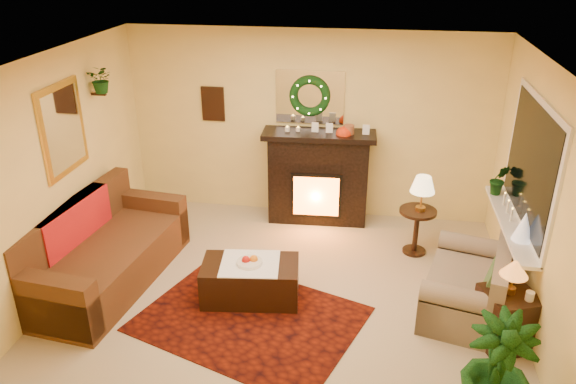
# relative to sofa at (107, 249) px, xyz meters

# --- Properties ---
(floor) EXTENTS (5.00, 5.00, 0.00)m
(floor) POSITION_rel_sofa_xyz_m (2.04, -0.05, -0.43)
(floor) COLOR beige
(floor) RESTS_ON ground
(ceiling) EXTENTS (5.00, 5.00, 0.00)m
(ceiling) POSITION_rel_sofa_xyz_m (2.04, -0.05, 2.17)
(ceiling) COLOR white
(ceiling) RESTS_ON ground
(wall_back) EXTENTS (5.00, 5.00, 0.00)m
(wall_back) POSITION_rel_sofa_xyz_m (2.04, 2.20, 0.87)
(wall_back) COLOR #EFD88C
(wall_back) RESTS_ON ground
(wall_front) EXTENTS (5.00, 5.00, 0.00)m
(wall_front) POSITION_rel_sofa_xyz_m (2.04, -2.30, 0.87)
(wall_front) COLOR #EFD88C
(wall_front) RESTS_ON ground
(wall_left) EXTENTS (4.50, 4.50, 0.00)m
(wall_left) POSITION_rel_sofa_xyz_m (-0.46, -0.05, 0.87)
(wall_left) COLOR #EFD88C
(wall_left) RESTS_ON ground
(wall_right) EXTENTS (4.50, 4.50, 0.00)m
(wall_right) POSITION_rel_sofa_xyz_m (4.54, -0.05, 0.87)
(wall_right) COLOR #EFD88C
(wall_right) RESTS_ON ground
(area_rug) EXTENTS (2.60, 2.27, 0.01)m
(area_rug) POSITION_rel_sofa_xyz_m (1.75, -0.46, -0.42)
(area_rug) COLOR #480406
(area_rug) RESTS_ON floor
(sofa) EXTENTS (1.23, 2.31, 0.95)m
(sofa) POSITION_rel_sofa_xyz_m (0.00, 0.00, 0.00)
(sofa) COLOR #4A2E1A
(sofa) RESTS_ON floor
(red_throw) EXTENTS (0.73, 1.19, 0.02)m
(red_throw) POSITION_rel_sofa_xyz_m (-0.08, 0.14, 0.03)
(red_throw) COLOR #BF080F
(red_throw) RESTS_ON sofa
(fireplace) EXTENTS (1.36, 0.48, 1.23)m
(fireplace) POSITION_rel_sofa_xyz_m (2.20, 1.95, 0.12)
(fireplace) COLOR black
(fireplace) RESTS_ON floor
(poinsettia) EXTENTS (0.21, 0.21, 0.21)m
(poinsettia) POSITION_rel_sofa_xyz_m (2.53, 1.90, 0.87)
(poinsettia) COLOR red
(poinsettia) RESTS_ON fireplace
(mantel_candle_a) EXTENTS (0.06, 0.06, 0.19)m
(mantel_candle_a) POSITION_rel_sofa_xyz_m (1.78, 1.91, 0.83)
(mantel_candle_a) COLOR white
(mantel_candle_a) RESTS_ON fireplace
(mantel_candle_b) EXTENTS (0.06, 0.06, 0.17)m
(mantel_candle_b) POSITION_rel_sofa_xyz_m (1.92, 1.94, 0.83)
(mantel_candle_b) COLOR silver
(mantel_candle_b) RESTS_ON fireplace
(mantel_mirror) EXTENTS (0.92, 0.02, 0.72)m
(mantel_mirror) POSITION_rel_sofa_xyz_m (2.04, 2.18, 1.27)
(mantel_mirror) COLOR white
(mantel_mirror) RESTS_ON wall_back
(wreath) EXTENTS (0.55, 0.11, 0.55)m
(wreath) POSITION_rel_sofa_xyz_m (2.04, 2.14, 1.29)
(wreath) COLOR #194719
(wreath) RESTS_ON wall_back
(wall_art) EXTENTS (0.32, 0.03, 0.48)m
(wall_art) POSITION_rel_sofa_xyz_m (0.69, 2.18, 1.12)
(wall_art) COLOR #381E11
(wall_art) RESTS_ON wall_back
(gold_mirror) EXTENTS (0.03, 0.84, 1.00)m
(gold_mirror) POSITION_rel_sofa_xyz_m (-0.44, 0.25, 1.32)
(gold_mirror) COLOR gold
(gold_mirror) RESTS_ON wall_left
(hanging_plant) EXTENTS (0.33, 0.28, 0.36)m
(hanging_plant) POSITION_rel_sofa_xyz_m (-0.30, 1.00, 1.54)
(hanging_plant) COLOR #194719
(hanging_plant) RESTS_ON wall_left
(loveseat) EXTENTS (1.09, 1.49, 0.78)m
(loveseat) POSITION_rel_sofa_xyz_m (3.99, 0.11, -0.01)
(loveseat) COLOR #7D6850
(loveseat) RESTS_ON floor
(window_frame) EXTENTS (0.03, 1.86, 1.36)m
(window_frame) POSITION_rel_sofa_xyz_m (4.53, 0.50, 1.12)
(window_frame) COLOR white
(window_frame) RESTS_ON wall_right
(window_glass) EXTENTS (0.02, 1.70, 1.22)m
(window_glass) POSITION_rel_sofa_xyz_m (4.51, 0.50, 1.12)
(window_glass) COLOR black
(window_glass) RESTS_ON wall_right
(window_sill) EXTENTS (0.22, 1.86, 0.04)m
(window_sill) POSITION_rel_sofa_xyz_m (4.42, 0.50, 0.44)
(window_sill) COLOR white
(window_sill) RESTS_ON wall_right
(mini_tree) EXTENTS (0.21, 0.21, 0.31)m
(mini_tree) POSITION_rel_sofa_xyz_m (4.45, 0.09, 0.61)
(mini_tree) COLOR white
(mini_tree) RESTS_ON window_sill
(sill_plant) EXTENTS (0.27, 0.22, 0.49)m
(sill_plant) POSITION_rel_sofa_xyz_m (4.40, 1.19, 0.66)
(sill_plant) COLOR #203F1B
(sill_plant) RESTS_ON window_sill
(side_table_round) EXTENTS (0.56, 0.56, 0.60)m
(side_table_round) POSITION_rel_sofa_xyz_m (3.52, 1.22, -0.10)
(side_table_round) COLOR #392518
(side_table_round) RESTS_ON floor
(lamp_cream) EXTENTS (0.30, 0.30, 0.46)m
(lamp_cream) POSITION_rel_sofa_xyz_m (3.54, 1.22, 0.45)
(lamp_cream) COLOR #FFE09B
(lamp_cream) RESTS_ON side_table_round
(end_table_square) EXTENTS (0.61, 0.61, 0.58)m
(end_table_square) POSITION_rel_sofa_xyz_m (4.30, -0.43, -0.16)
(end_table_square) COLOR black
(end_table_square) RESTS_ON floor
(lamp_tiffany) EXTENTS (0.26, 0.26, 0.39)m
(lamp_tiffany) POSITION_rel_sofa_xyz_m (4.29, -0.41, 0.32)
(lamp_tiffany) COLOR #FFB33B
(lamp_tiffany) RESTS_ON end_table_square
(coffee_table) EXTENTS (1.11, 0.70, 0.44)m
(coffee_table) POSITION_rel_sofa_xyz_m (1.68, -0.08, -0.22)
(coffee_table) COLOR #34200D
(coffee_table) RESTS_ON floor
(fruit_bowl) EXTENTS (0.28, 0.28, 0.06)m
(fruit_bowl) POSITION_rel_sofa_xyz_m (1.68, -0.09, 0.02)
(fruit_bowl) COLOR white
(fruit_bowl) RESTS_ON coffee_table
(floor_palm) EXTENTS (1.82, 1.82, 2.96)m
(floor_palm) POSITION_rel_sofa_xyz_m (4.02, -1.42, 0.02)
(floor_palm) COLOR #174411
(floor_palm) RESTS_ON floor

